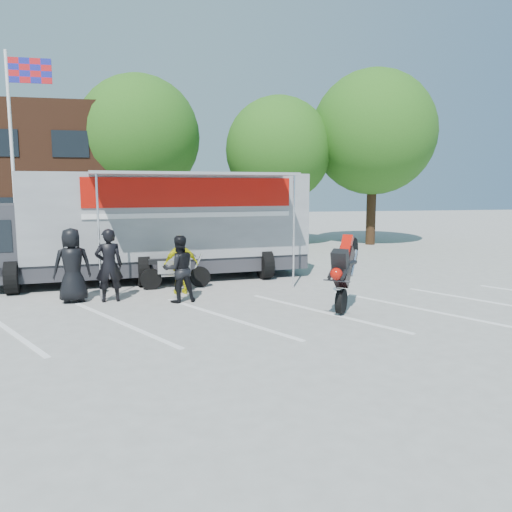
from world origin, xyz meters
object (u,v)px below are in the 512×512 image
object	(u,v)px
tree_right	(374,133)
parked_motorcycle	(176,288)
stunt_bike_rider	(348,309)
flagpole	(18,133)
transporter_truck	(156,279)
spectator_leather_c	(179,269)
spectator_leather_b	(109,265)
spectator_leather_a	(72,265)
tree_mid	(278,150)
tree_left	(139,137)
spectator_hivis	(181,265)

from	to	relation	value
tree_right	parked_motorcycle	world-z (taller)	tree_right
stunt_bike_rider	flagpole	bearing A→B (deg)	174.17
transporter_truck	parked_motorcycle	bearing A→B (deg)	-77.03
stunt_bike_rider	spectator_leather_c	world-z (taller)	spectator_leather_c
tree_right	parked_motorcycle	bearing A→B (deg)	-137.77
spectator_leather_b	spectator_leather_a	bearing A→B (deg)	-15.75
transporter_truck	spectator_leather_c	distance (m)	3.66
tree_mid	spectator_leather_a	bearing A→B (deg)	-126.43
transporter_truck	spectator_leather_c	world-z (taller)	spectator_leather_c
stunt_bike_rider	spectator_leather_a	distance (m)	7.31
flagpole	spectator_leather_a	distance (m)	8.20
spectator_leather_c	tree_mid	bearing A→B (deg)	-129.14
tree_left	stunt_bike_rider	bearing A→B (deg)	-70.19
spectator_leather_a	tree_mid	bearing A→B (deg)	-141.89
parked_motorcycle	flagpole	bearing A→B (deg)	42.47
transporter_truck	spectator_hivis	world-z (taller)	transporter_truck
spectator_leather_b	spectator_leather_c	world-z (taller)	spectator_leather_b
tree_mid	spectator_hivis	size ratio (longest dim) A/B	4.54
tree_right	spectator_leather_b	xyz separation A→B (m)	(-12.61, -11.23, -4.89)
spectator_leather_c	spectator_leather_b	bearing A→B (deg)	-26.95
stunt_bike_rider	spectator_leather_c	xyz separation A→B (m)	(-4.12, 1.65, 0.89)
parked_motorcycle	spectator_hivis	distance (m)	1.18
spectator_hivis	stunt_bike_rider	bearing A→B (deg)	138.03
tree_right	spectator_hivis	xyz separation A→B (m)	(-10.68, -10.62, -5.03)
flagpole	stunt_bike_rider	bearing A→B (deg)	-42.61
stunt_bike_rider	spectator_leather_c	distance (m)	4.53
tree_right	stunt_bike_rider	xyz separation A→B (m)	(-6.66, -13.31, -5.88)
spectator_leather_c	spectator_hivis	distance (m)	1.05
flagpole	spectator_hivis	distance (m)	9.28
spectator_leather_a	tree_right	bearing A→B (deg)	-156.17
transporter_truck	spectator_leather_a	world-z (taller)	spectator_leather_a
spectator_leather_c	spectator_hivis	bearing A→B (deg)	-109.69
transporter_truck	spectator_leather_b	size ratio (longest dim) A/B	5.58
spectator_leather_b	spectator_hivis	distance (m)	2.03
parked_motorcycle	spectator_leather_a	distance (m)	3.21
tree_left	tree_right	bearing A→B (deg)	-7.13
tree_right	stunt_bike_rider	size ratio (longest dim) A/B	4.49
tree_left	stunt_bike_rider	world-z (taller)	tree_left
transporter_truck	flagpole	bearing A→B (deg)	136.25
flagpole	tree_left	xyz separation A→B (m)	(4.24, 6.00, 0.51)
tree_right	spectator_hivis	bearing A→B (deg)	-135.16
tree_left	parked_motorcycle	size ratio (longest dim) A/B	4.01
parked_motorcycle	stunt_bike_rider	world-z (taller)	stunt_bike_rider
tree_mid	spectator_leather_a	size ratio (longest dim) A/B	3.86
stunt_bike_rider	spectator_leather_b	distance (m)	6.38
tree_mid	transporter_truck	world-z (taller)	tree_mid
tree_mid	spectator_leather_c	distance (m)	14.06
spectator_hivis	spectator_leather_c	bearing A→B (deg)	75.86
flagpole	spectator_leather_b	world-z (taller)	flagpole
tree_mid	spectator_leather_a	distance (m)	14.94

